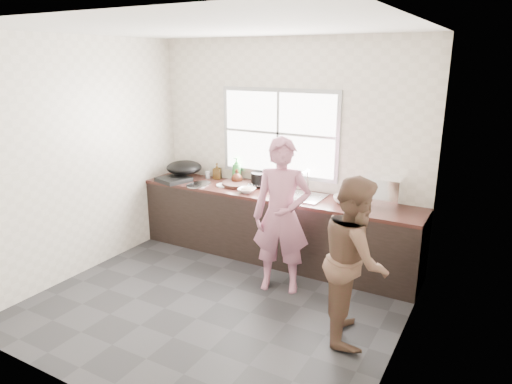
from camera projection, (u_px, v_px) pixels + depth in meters
The scene contains 30 objects.
floor at pixel (217, 303), 4.75m from camera, with size 3.60×3.20×0.01m, color #29292B.
ceiling at pixel (210, 27), 3.99m from camera, with size 3.60×3.20×0.01m, color silver.
wall_back at pixel (286, 149), 5.71m from camera, with size 3.60×0.01×2.70m, color beige.
wall_left at pixel (84, 158), 5.22m from camera, with size 0.01×3.20×2.70m, color silver.
wall_right at pixel (407, 206), 3.52m from camera, with size 0.01×3.20×2.70m, color beige.
wall_front at pixel (76, 230), 3.03m from camera, with size 3.60×0.01×2.70m, color beige.
cabinet at pixel (274, 227), 5.71m from camera, with size 3.60×0.62×0.82m, color black.
countertop at pixel (274, 195), 5.59m from camera, with size 3.60×0.64×0.04m, color #341A15.
sink at pixel (301, 197), 5.42m from camera, with size 0.55×0.45×0.02m, color silver.
faucet at pixel (308, 181), 5.55m from camera, with size 0.02×0.02×0.30m, color silver.
window_frame at pixel (279, 133), 5.69m from camera, with size 1.60×0.05×1.10m, color #9EA0A5.
window_glazing at pixel (278, 133), 5.67m from camera, with size 1.50×0.01×1.00m, color white.
woman at pixel (282, 221), 4.84m from camera, with size 0.57×0.38×1.57m, color #BE728B.
person_side at pixel (355, 259), 4.00m from camera, with size 0.73×0.57×1.50m, color brown.
cutting_board at pixel (239, 184), 5.91m from camera, with size 0.44×0.44×0.04m, color black.
cleaver at pixel (256, 185), 5.77m from camera, with size 0.20×0.10×0.01m, color silver.
bowl_mince at pixel (247, 190), 5.60m from camera, with size 0.22×0.22×0.05m, color white.
bowl_crabs at pixel (345, 200), 5.19m from camera, with size 0.22×0.22×0.07m, color white.
bowl_held at pixel (293, 199), 5.24m from camera, with size 0.17×0.17×0.05m, color silver.
black_pot at pixel (260, 179), 5.89m from camera, with size 0.24×0.24×0.17m, color black.
plate_food at pixel (224, 185), 5.90m from camera, with size 0.21×0.21×0.02m, color white.
bottle_green at pixel (237, 169), 6.05m from camera, with size 0.13×0.13×0.34m, color #2C8734.
bottle_brown_tall at pixel (217, 172), 6.22m from camera, with size 0.09×0.09×0.20m, color #3F2B0F.
bottle_brown_short at pixel (237, 177), 5.99m from camera, with size 0.14×0.14×0.17m, color #3E1C0F.
glass_jar at pixel (208, 175), 6.28m from camera, with size 0.07×0.07×0.09m, color silver.
burner at pixel (174, 179), 6.10m from camera, with size 0.37×0.37×0.06m, color black.
wok at pixel (184, 168), 6.24m from camera, with size 0.48×0.48×0.18m, color black.
dish_rack at pixel (382, 191), 5.09m from camera, with size 0.43×0.30×0.32m, color white.
pot_lid_left at pixel (196, 185), 5.89m from camera, with size 0.26×0.26×0.01m, color silver.
pot_lid_right at pixel (201, 183), 6.00m from camera, with size 0.25×0.25×0.01m, color #AEAFB5.
Camera 1 is at (2.43, -3.49, 2.44)m, focal length 32.00 mm.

